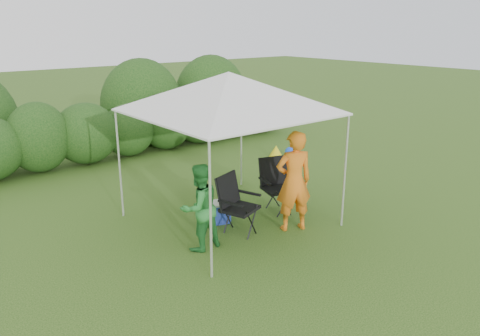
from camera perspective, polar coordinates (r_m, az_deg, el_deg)
ground at (r=8.73m, az=0.77°, el=-7.42°), size 70.00×70.00×0.00m
hedge at (r=13.48m, az=-15.23°, el=4.55°), size 12.64×1.53×1.80m
canopy at (r=8.41m, az=-1.36°, el=9.17°), size 3.10×3.10×2.83m
chair_right at (r=9.40m, az=4.48°, el=-1.62°), size 0.79×0.75×1.08m
chair_left at (r=8.37m, az=-0.62°, el=-4.00°), size 0.80×0.77×1.08m
man at (r=8.45m, az=6.57°, el=-1.62°), size 0.80×0.67×1.86m
woman at (r=7.75m, az=-4.95°, el=-4.80°), size 0.74×0.59×1.48m
cooler at (r=8.94m, az=-2.81°, el=-5.41°), size 0.56×0.48×0.40m
bottle at (r=8.83m, az=-2.37°, el=-3.44°), size 0.07×0.07×0.25m
lawn_toy at (r=13.40m, az=4.84°, el=2.06°), size 0.66×0.55×0.33m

